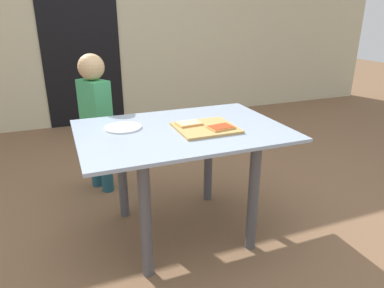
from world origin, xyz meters
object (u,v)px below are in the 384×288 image
object	(u,v)px
dining_table	(182,149)
child_left	(96,113)
pizza_slice_far_left	(189,123)
pizza_slice_near_right	(221,127)
plate_white_left	(123,127)
cutting_board	(206,128)

from	to	relation	value
dining_table	child_left	xyz separation A→B (m)	(-0.40, 0.79, 0.06)
dining_table	pizza_slice_far_left	xyz separation A→B (m)	(0.05, 0.02, 0.15)
pizza_slice_near_right	plate_white_left	xyz separation A→B (m)	(-0.52, 0.26, -0.02)
plate_white_left	child_left	xyz separation A→B (m)	(-0.08, 0.65, -0.08)
dining_table	plate_white_left	xyz separation A→B (m)	(-0.32, 0.14, 0.13)
cutting_board	plate_white_left	distance (m)	0.49
child_left	pizza_slice_far_left	bearing A→B (deg)	-59.62
cutting_board	pizza_slice_far_left	distance (m)	0.11
pizza_slice_near_right	child_left	size ratio (longest dim) A/B	0.15
plate_white_left	child_left	size ratio (longest dim) A/B	0.20
cutting_board	pizza_slice_near_right	size ratio (longest dim) A/B	2.19
cutting_board	child_left	bearing A→B (deg)	122.01
pizza_slice_far_left	plate_white_left	distance (m)	0.39
dining_table	pizza_slice_far_left	distance (m)	0.16
pizza_slice_near_right	child_left	world-z (taller)	child_left
plate_white_left	cutting_board	bearing A→B (deg)	-23.23
pizza_slice_near_right	child_left	bearing A→B (deg)	123.29
pizza_slice_far_left	child_left	xyz separation A→B (m)	(-0.45, 0.77, -0.09)
dining_table	child_left	world-z (taller)	child_left
dining_table	plate_white_left	size ratio (longest dim) A/B	5.52
cutting_board	pizza_slice_far_left	bearing A→B (deg)	136.13
plate_white_left	pizza_slice_near_right	bearing A→B (deg)	-26.32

